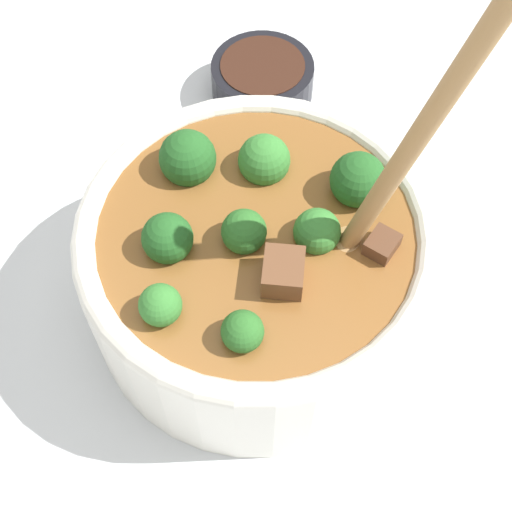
% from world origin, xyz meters
% --- Properties ---
extents(ground_plane, '(4.00, 4.00, 0.00)m').
position_xyz_m(ground_plane, '(0.00, 0.00, 0.00)').
color(ground_plane, silver).
extents(stew_bowl, '(0.23, 0.23, 0.29)m').
position_xyz_m(stew_bowl, '(-0.00, 0.00, 0.06)').
color(stew_bowl, white).
rests_on(stew_bowl, ground_plane).
extents(condiment_bowl, '(0.09, 0.09, 0.03)m').
position_xyz_m(condiment_bowl, '(-0.21, -0.02, 0.02)').
color(condiment_bowl, black).
rests_on(condiment_bowl, ground_plane).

